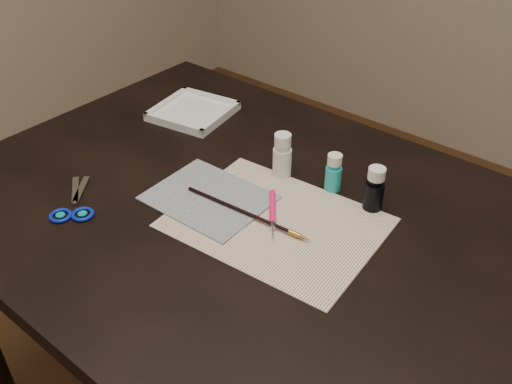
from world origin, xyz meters
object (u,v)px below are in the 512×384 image
Objects in this scene: paint_bottle_navy at (375,189)px; canvas at (209,198)px; scissors at (72,199)px; paint_bottle_cyan at (334,172)px; palette_tray at (193,111)px; paint_bottle_white at (282,155)px; paper at (276,222)px.

canvas is at bearing -145.75° from paint_bottle_navy.
canvas is 1.34× the size of scissors.
paint_bottle_navy is 0.54× the size of scissors.
paint_bottle_cyan is at bearing 177.16° from paint_bottle_navy.
paint_bottle_navy is 0.53× the size of palette_tray.
paint_bottle_navy is (0.21, 0.02, -0.00)m from paint_bottle_white.
palette_tray is (-0.46, 0.05, -0.03)m from paint_bottle_cyan.
paint_bottle_white is 0.35m from palette_tray.
paint_bottle_white reaches higher than palette_tray.
paper is 0.18m from paint_bottle_white.
paint_bottle_white is 0.57× the size of scissors.
paper is 0.49m from palette_tray.
palette_tray reaches higher than paper.
scissors is at bearing -80.33° from palette_tray.
paint_bottle_white is at bearing -174.88° from paint_bottle_navy.
paint_bottle_navy is (0.27, 0.19, 0.04)m from canvas.
palette_tray is at bearing 139.53° from canvas.
palette_tray is (-0.28, 0.24, 0.01)m from canvas.
paper is at bearing -56.28° from paint_bottle_white.
palette_tray is at bearing 153.84° from paper.
paper is 0.17m from paint_bottle_cyan.
scissors reaches higher than canvas.
scissors is (-0.27, -0.35, -0.05)m from paint_bottle_white.
paint_bottle_cyan is 0.10m from paint_bottle_navy.
paper is 1.66× the size of canvas.
canvas is 0.18m from paint_bottle_white.
paint_bottle_navy is at bearing -2.84° from paint_bottle_cyan.
canvas is (-0.15, -0.03, 0.00)m from paper.
canvas is 0.33m from paint_bottle_navy.
palette_tray is (-0.44, 0.21, 0.01)m from paper.
scissors is at bearing -136.06° from paint_bottle_cyan.
paint_bottle_white reaches higher than paper.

